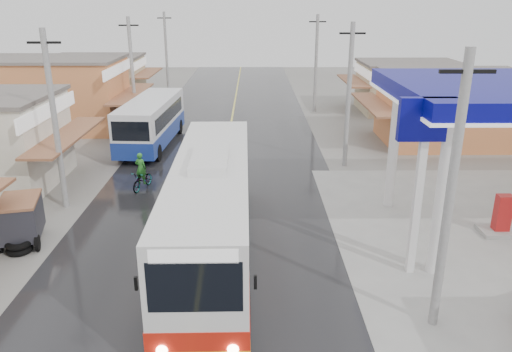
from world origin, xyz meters
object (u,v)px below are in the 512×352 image
at_px(tricycle_near, 20,218).
at_px(tyre_stack, 19,246).
at_px(coach_bus, 212,208).
at_px(cyclist, 142,177).
at_px(second_bus, 151,122).

bearing_deg(tricycle_near, tyre_stack, -90.58).
xyz_separation_m(coach_bus, tricycle_near, (-7.60, 1.18, -0.88)).
bearing_deg(tricycle_near, cyclist, 44.64).
relative_size(cyclist, tyre_stack, 2.01).
distance_m(cyclist, tricycle_near, 6.80).
distance_m(coach_bus, tyre_stack, 7.58).
xyz_separation_m(coach_bus, tyre_stack, (-7.39, 0.29, -1.67)).
distance_m(coach_bus, cyclist, 8.19).
height_order(second_bus, tricycle_near, second_bus).
relative_size(coach_bus, cyclist, 6.47).
height_order(second_bus, tyre_stack, second_bus).
relative_size(tricycle_near, tyre_stack, 2.52).
bearing_deg(cyclist, tyre_stack, -99.40).
bearing_deg(coach_bus, tricycle_near, 170.35).
relative_size(second_bus, tricycle_near, 3.77).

